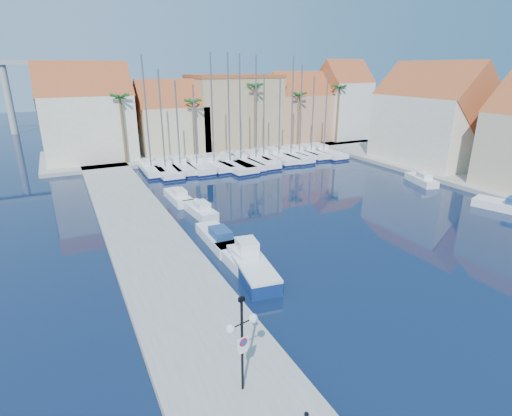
{
  "coord_description": "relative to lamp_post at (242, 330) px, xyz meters",
  "views": [
    {
      "loc": [
        -14.08,
        -15.07,
        13.15
      ],
      "look_at": [
        -1.37,
        10.61,
        3.0
      ],
      "focal_mm": 28.0,
      "sensor_mm": 36.0,
      "label": 1
    }
  ],
  "objects": [
    {
      "name": "sailboat_5",
      "position": [
        15.22,
        38.33,
        -2.81
      ],
      "size": [
        4.07,
        12.26,
        14.9
      ],
      "rotation": [
        0.0,
        0.0,
        0.07
      ],
      "color": "white",
      "rests_on": "ground"
    },
    {
      "name": "shore_north",
      "position": [
        18.74,
        51.04,
        -3.14
      ],
      "size": [
        54.0,
        16.0,
        0.5
      ],
      "primitive_type": "cube",
      "color": "gray",
      "rests_on": "ground"
    },
    {
      "name": "palm_4",
      "position": [
        38.74,
        45.04,
        6.15
      ],
      "size": [
        2.6,
        2.6,
        10.65
      ],
      "color": "brown",
      "rests_on": "shore_north"
    },
    {
      "name": "motorboat_west_0",
      "position": [
        4.79,
        10.7,
        -2.89
      ],
      "size": [
        1.88,
        5.7,
        1.4
      ],
      "rotation": [
        0.0,
        0.0,
        0.01
      ],
      "color": "white",
      "rests_on": "ground"
    },
    {
      "name": "ground",
      "position": [
        8.74,
        3.04,
        -3.39
      ],
      "size": [
        260.0,
        260.0,
        0.0
      ],
      "primitive_type": "plane",
      "color": "black",
      "rests_on": "ground"
    },
    {
      "name": "building_4",
      "position": [
        42.74,
        49.04,
        3.57
      ],
      "size": [
        8.3,
        8.0,
        14.0
      ],
      "color": "silver",
      "rests_on": "shore_north"
    },
    {
      "name": "sailboat_7",
      "position": [
        19.41,
        38.61,
        -2.79
      ],
      "size": [
        3.17,
        10.86,
        14.63
      ],
      "rotation": [
        0.0,
        0.0,
        0.03
      ],
      "color": "white",
      "rests_on": "ground"
    },
    {
      "name": "quay_west",
      "position": [
        -0.26,
        16.54,
        -3.14
      ],
      "size": [
        6.0,
        77.0,
        0.5
      ],
      "primitive_type": "cube",
      "color": "gray",
      "rests_on": "ground"
    },
    {
      "name": "sailboat_3",
      "position": [
        10.75,
        38.89,
        -2.82
      ],
      "size": [
        2.55,
        9.27,
        11.11
      ],
      "rotation": [
        0.0,
        0.0,
        0.01
      ],
      "color": "white",
      "rests_on": "ground"
    },
    {
      "name": "lamp_post",
      "position": [
        0.0,
        0.0,
        0.0
      ],
      "size": [
        1.47,
        0.63,
        4.41
      ],
      "rotation": [
        0.0,
        0.0,
        0.21
      ],
      "color": "black",
      "rests_on": "quay_west"
    },
    {
      "name": "sailboat_12",
      "position": [
        29.44,
        39.41,
        -2.8
      ],
      "size": [
        2.83,
        8.96,
        11.86
      ],
      "rotation": [
        0.0,
        0.0,
        -0.06
      ],
      "color": "white",
      "rests_on": "ground"
    },
    {
      "name": "sailboat_4",
      "position": [
        13.19,
        38.95,
        -2.76
      ],
      "size": [
        3.13,
        9.6,
        14.97
      ],
      "rotation": [
        0.0,
        0.0,
        0.07
      ],
      "color": "white",
      "rests_on": "ground"
    },
    {
      "name": "sailboat_2",
      "position": [
        8.71,
        39.65,
        -2.82
      ],
      "size": [
        3.01,
        9.76,
        11.59
      ],
      "rotation": [
        0.0,
        0.0,
        -0.05
      ],
      "color": "white",
      "rests_on": "ground"
    },
    {
      "name": "palm_0",
      "position": [
        2.74,
        45.04,
        5.69
      ],
      "size": [
        2.6,
        2.6,
        10.15
      ],
      "color": "brown",
      "rests_on": "shore_north"
    },
    {
      "name": "fishing_boat",
      "position": [
        4.92,
        9.36,
        -2.7
      ],
      "size": [
        2.83,
        6.22,
        2.1
      ],
      "rotation": [
        0.0,
        0.0,
        -0.14
      ],
      "color": "navy",
      "rests_on": "ground"
    },
    {
      "name": "building_3",
      "position": [
        33.74,
        50.04,
        2.47
      ],
      "size": [
        10.3,
        8.0,
        12.0
      ],
      "color": "tan",
      "rests_on": "shore_north"
    },
    {
      "name": "sailboat_10",
      "position": [
        25.41,
        38.95,
        -2.78
      ],
      "size": [
        3.09,
        10.09,
        14.63
      ],
      "rotation": [
        0.0,
        0.0,
        0.05
      ],
      "color": "white",
      "rests_on": "ground"
    },
    {
      "name": "motorboat_east_1",
      "position": [
        32.72,
        20.32,
        -2.89
      ],
      "size": [
        2.94,
        5.2,
        1.4
      ],
      "rotation": [
        0.0,
        0.0,
        -0.29
      ],
      "color": "white",
      "rests_on": "ground"
    },
    {
      "name": "palm_2",
      "position": [
        22.74,
        45.04,
        6.62
      ],
      "size": [
        2.6,
        2.6,
        11.15
      ],
      "color": "brown",
      "rests_on": "shore_north"
    },
    {
      "name": "motorboat_west_1",
      "position": [
        4.76,
        15.04,
        -2.89
      ],
      "size": [
        1.94,
        5.84,
        1.4
      ],
      "rotation": [
        0.0,
        0.0,
        -0.01
      ],
      "color": "white",
      "rests_on": "ground"
    },
    {
      "name": "motorboat_west_3",
      "position": [
        4.87,
        26.67,
        -2.89
      ],
      "size": [
        1.8,
        5.26,
        1.4
      ],
      "rotation": [
        0.0,
        0.0,
        0.02
      ],
      "color": "white",
      "rests_on": "ground"
    },
    {
      "name": "sailboat_11",
      "position": [
        27.46,
        39.77,
        -2.76
      ],
      "size": [
        2.54,
        8.55,
        13.46
      ],
      "rotation": [
        0.0,
        0.0,
        0.03
      ],
      "color": "white",
      "rests_on": "ground"
    },
    {
      "name": "building_2",
      "position": [
        21.74,
        51.04,
        2.86
      ],
      "size": [
        14.2,
        10.2,
        11.5
      ],
      "color": "tan",
      "rests_on": "shore_north"
    },
    {
      "name": "building_0",
      "position": [
        -1.26,
        50.04,
        3.13
      ],
      "size": [
        12.3,
        9.0,
        13.5
      ],
      "color": "beige",
      "rests_on": "shore_north"
    },
    {
      "name": "palm_1",
      "position": [
        12.74,
        45.04,
        4.74
      ],
      "size": [
        2.6,
        2.6,
        9.15
      ],
      "color": "brown",
      "rests_on": "shore_north"
    },
    {
      "name": "shore_east",
      "position": [
        40.74,
        18.04,
        -3.14
      ],
      "size": [
        12.0,
        60.0,
        0.5
      ],
      "primitive_type": "cube",
      "color": "gray",
      "rests_on": "ground"
    },
    {
      "name": "building_6",
      "position": [
        40.74,
        27.04,
        3.13
      ],
      "size": [
        9.0,
        14.3,
        13.5
      ],
      "color": "beige",
      "rests_on": "shore_east"
    },
    {
      "name": "sailboat_1",
      "position": [
        6.55,
        39.12,
        -2.81
      ],
      "size": [
        2.77,
        10.22,
        12.92
      ],
      "rotation": [
        0.0,
        0.0,
        -0.01
      ],
      "color": "white",
      "rests_on": "ground"
    },
    {
      "name": "sailboat_8",
      "position": [
        21.39,
        39.82,
        -2.78
      ],
      "size": [
        2.68,
        8.42,
        12.21
      ],
      "rotation": [
        0.0,
        0.0,
        -0.06
      ],
      "color": "white",
      "rests_on": "ground"
    },
    {
      "name": "building_1",
      "position": [
        10.74,
        50.04,
        1.9
      ],
      "size": [
        10.3,
        8.0,
        11.0
      ],
      "color": "beige",
      "rests_on": "shore_north"
    },
    {
      "name": "palm_3",
      "position": [
        30.74,
        45.04,
        5.21
      ],
      "size": [
        2.6,
        2.6,
        9.65
      ],
      "color": "brown",
      "rests_on": "shore_north"
    },
    {
      "name": "motorboat_west_2",
      "position": [
        5.59,
        21.87,
        -2.89
      ],
      "size": [
        2.01,
        5.16,
        1.4
      ],
      "rotation": [
        0.0,
        0.0,
        0.08
      ],
      "color": "white",
      "rests_on": "ground"
    },
    {
      "name": "sailboat_9",
      "position": [
        23.62,
        39.34,
        -2.82
      ],
      "size": [
        3.29,
        10.52,
        11.73
      ],
      "rotation": [
        0.0,
        0.0,
        -0.05
      ],
      "color": "white",
      "rests_on": "ground"
    },
    {
      "name": "sailboat_13",
      "position": [
        31.52,
        39.13,
        -2.81
      ],
      "size": [
        2.74,
        10.28,
        12.54
      ],
      "rotation": [
        0.0,
        0.0,
        -0.0
      ],
      "color": "white",
      "rests_on": "ground"
    },
    {
      "name": "sailboat_0",
      "position": [
        4.94,
        39.98,
        -2.74
      ],
      "size": [
        2.42,
        8.47,
        14.61
      ],
      "rotation": [
        0.0,
        0.0,
        -0.02
      ],
      "color": "white",
      "rests_on": "ground"
    },
    {
      "name": "sailboat_6",
      "position": [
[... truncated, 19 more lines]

